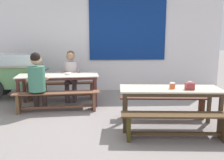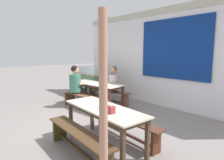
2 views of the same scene
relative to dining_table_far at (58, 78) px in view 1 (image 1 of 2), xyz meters
The scene contains 14 objects.
ground_plane 1.70m from the dining_table_far, 41.31° to the right, with size 40.00×40.00×0.00m, color gray.
backdrop_wall 2.18m from the dining_table_far, 52.57° to the left, with size 6.70×0.23×3.03m.
dining_table_far is the anchor object (origin of this frame).
dining_table_near 2.69m from the dining_table_far, 34.14° to the right, with size 1.79×0.73×0.73m.
bench_far_back 0.63m from the dining_table_far, 95.34° to the left, with size 1.84×0.42×0.43m.
bench_far_front 0.64m from the dining_table_far, 84.66° to the right, with size 1.86×0.45×0.43m.
bench_near_back 2.49m from the dining_table_far, 23.72° to the right, with size 1.76×0.35×0.43m.
bench_near_front 3.01m from the dining_table_far, 42.72° to the right, with size 1.75×0.40×0.43m.
food_cart 1.41m from the dining_table_far, 150.52° to the left, with size 1.61×0.77×1.15m.
person_left_back_turned 0.62m from the dining_table_far, 125.06° to the right, with size 0.49×0.55×1.29m.
person_center_facing 0.54m from the dining_table_far, 63.82° to the left, with size 0.48×0.59×1.25m.
tissue_box 3.01m from the dining_table_far, 32.69° to the right, with size 0.15×0.10×0.14m.
condiment_jar 2.73m from the dining_table_far, 34.35° to the right, with size 0.10×0.10×0.10m.
soup_bowl 0.26m from the dining_table_far, ahead, with size 0.16×0.16×0.05m, color silver.
Camera 1 is at (-0.13, -4.60, 1.67)m, focal length 39.03 mm.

